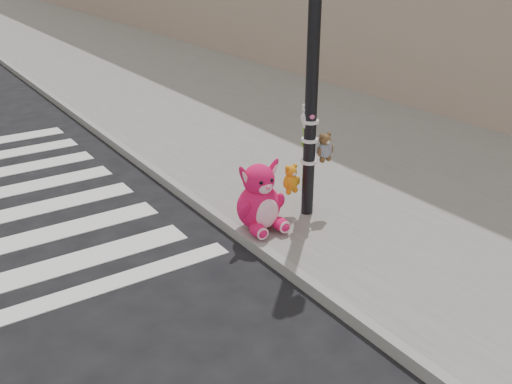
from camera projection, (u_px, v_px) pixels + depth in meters
ground at (206, 366)px, 5.21m from camera, size 120.00×120.00×0.00m
sidewalk_near at (186, 83)px, 15.34m from camera, size 7.00×80.00×0.14m
curb_edge at (57, 102)px, 13.58m from camera, size 0.12×80.00×0.15m
signal_pole at (311, 96)px, 7.22m from camera, size 0.70×0.49×4.00m
pink_bunny at (260, 201)px, 7.27m from camera, size 0.66×0.69×0.93m
red_teddy at (250, 215)px, 7.58m from camera, size 0.14×0.11×0.18m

